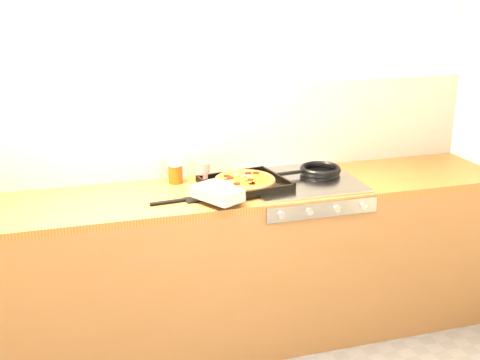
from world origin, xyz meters
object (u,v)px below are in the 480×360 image
object	(u,v)px
frying_pan	(319,171)
juice_glass	(175,171)
tomato_can	(203,172)
pizza_on_tray	(237,184)

from	to	relation	value
frying_pan	juice_glass	world-z (taller)	juice_glass
tomato_can	pizza_on_tray	bearing A→B (deg)	-59.56
tomato_can	juice_glass	size ratio (longest dim) A/B	0.82
tomato_can	juice_glass	xyz separation A→B (m)	(-0.15, 0.03, 0.01)
pizza_on_tray	frying_pan	bearing A→B (deg)	13.14
pizza_on_tray	tomato_can	world-z (taller)	tomato_can
juice_glass	pizza_on_tray	bearing A→B (deg)	-41.90
pizza_on_tray	tomato_can	xyz separation A→B (m)	(-0.13, 0.22, 0.01)
frying_pan	juice_glass	xyz separation A→B (m)	(-0.79, 0.12, 0.03)
pizza_on_tray	juice_glass	distance (m)	0.37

